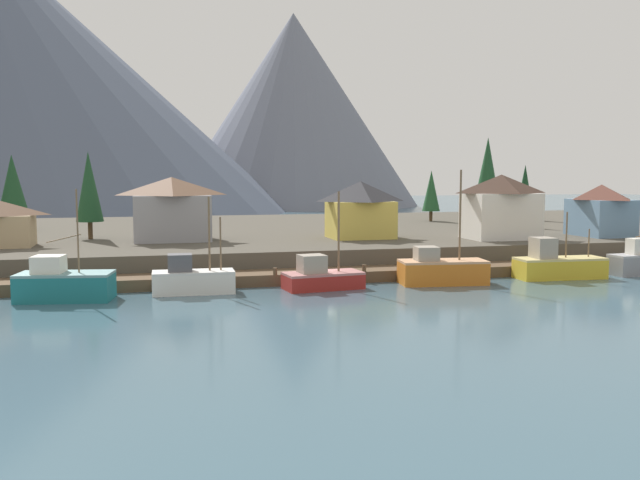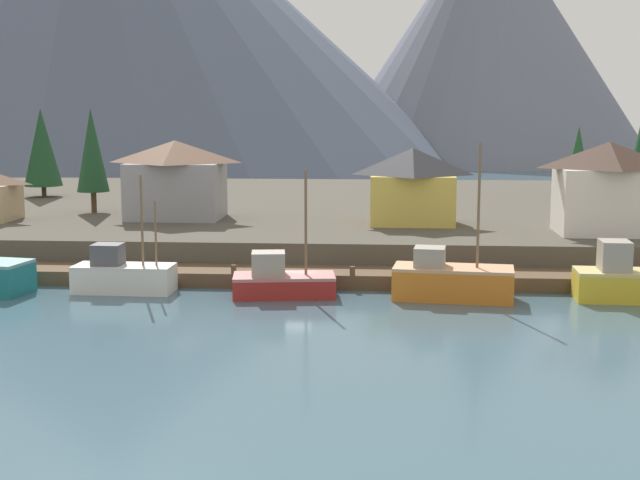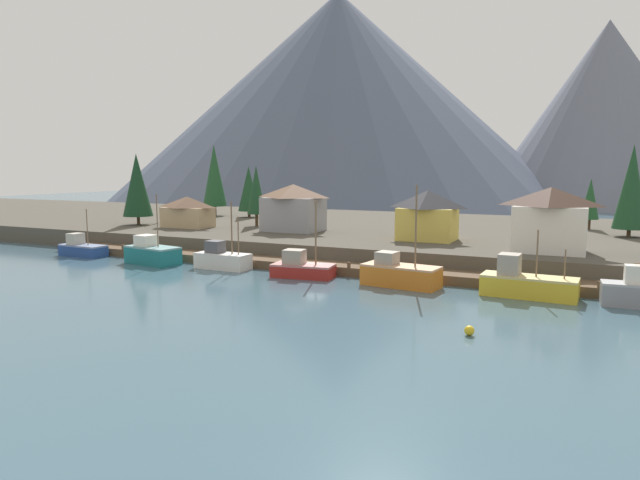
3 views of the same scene
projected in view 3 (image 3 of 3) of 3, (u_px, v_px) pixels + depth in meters
ground_plane at (377, 254)px, 80.12m from camera, size 400.00×400.00×1.00m
dock at (322, 267)px, 63.88m from camera, size 80.00×4.00×1.60m
shoreline_bank at (403, 233)px, 90.64m from camera, size 400.00×56.00×2.50m
mountain_west_peak at (267, 142)px, 231.03m from camera, size 69.66×69.66×45.06m
mountain_central_peak at (338, 98)px, 203.69m from camera, size 161.02×161.02×73.23m
mountain_east_peak at (605, 114)px, 178.80m from camera, size 75.02×75.02×57.31m
fishing_boat_blue at (82, 249)px, 75.05m from camera, size 6.77×2.82×6.29m
fishing_boat_teal at (152, 253)px, 68.87m from camera, size 7.40×4.32×8.48m
fishing_boat_white at (222, 259)px, 65.45m from camera, size 6.58×2.76×7.79m
fishing_boat_red at (302, 268)px, 60.42m from camera, size 6.85×3.74×8.16m
fishing_boat_orange at (400, 274)px, 55.69m from camera, size 7.82×3.90×9.97m
fishing_boat_yellow at (526, 283)px, 50.97m from camera, size 8.31×3.24×6.12m
house_tan at (188, 212)px, 87.46m from camera, size 7.75×4.58×4.74m
house_white at (550, 219)px, 61.10m from camera, size 7.76×5.76×7.02m
house_yellow at (427, 215)px, 71.51m from camera, size 7.18×5.55×6.28m
house_grey at (293, 207)px, 82.16m from camera, size 8.31×6.35×6.77m
conifer_near_left at (632, 187)px, 74.44m from camera, size 4.27×4.27×12.14m
conifer_near_right at (256, 190)px, 89.01m from camera, size 2.93×2.93×9.53m
conifer_mid_left at (137, 185)px, 90.89m from camera, size 4.72×4.72×11.40m
conifer_mid_right at (214, 176)px, 108.68m from camera, size 4.58×4.58×13.56m
conifer_back_left at (590, 199)px, 84.10m from camera, size 2.64×2.64×7.58m
conifer_centre at (249, 189)px, 105.45m from camera, size 4.03×4.03×9.50m
channel_buoy at (469, 331)px, 39.23m from camera, size 0.70×0.70×0.70m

